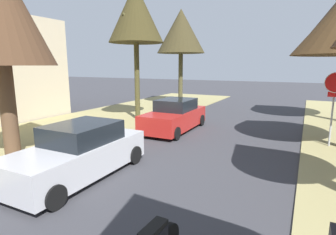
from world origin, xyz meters
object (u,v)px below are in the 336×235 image
at_px(stop_sign_far, 335,93).
at_px(street_tree_left_mid_b, 136,14).
at_px(parked_sedan_red, 175,116).
at_px(street_tree_left_far, 181,32).
at_px(parked_sedan_silver, 79,153).

xyz_separation_m(stop_sign_far, street_tree_left_mid_b, (-10.03, 1.12, 3.95)).
bearing_deg(street_tree_left_mid_b, parked_sedan_red, -23.69).
xyz_separation_m(street_tree_left_mid_b, street_tree_left_far, (-0.45, 7.13, -0.20)).
height_order(street_tree_left_mid_b, street_tree_left_far, street_tree_left_mid_b).
distance_m(stop_sign_far, parked_sedan_silver, 9.72).
height_order(stop_sign_far, street_tree_left_far, street_tree_left_far).
bearing_deg(street_tree_left_far, stop_sign_far, -38.23).
relative_size(street_tree_left_mid_b, parked_sedan_red, 1.75).
height_order(stop_sign_far, street_tree_left_mid_b, street_tree_left_mid_b).
distance_m(stop_sign_far, street_tree_left_mid_b, 10.84).
distance_m(street_tree_left_far, parked_sedan_red, 10.64).
bearing_deg(parked_sedan_red, parked_sedan_silver, -89.38).
height_order(street_tree_left_mid_b, parked_sedan_silver, street_tree_left_mid_b).
distance_m(street_tree_left_mid_b, street_tree_left_far, 7.15).
bearing_deg(parked_sedan_silver, stop_sign_far, 45.17).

